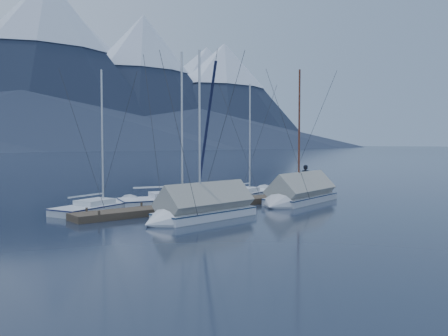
{
  "coord_description": "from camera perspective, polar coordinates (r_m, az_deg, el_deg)",
  "views": [
    {
      "loc": [
        -17.23,
        -19.08,
        3.63
      ],
      "look_at": [
        0.0,
        2.0,
        2.2
      ],
      "focal_mm": 38.0,
      "sensor_mm": 36.0,
      "label": 1
    }
  ],
  "objects": [
    {
      "name": "person",
      "position": [
        32.43,
        9.78,
        -1.23
      ],
      "size": [
        0.68,
        0.79,
        1.84
      ],
      "primitive_type": "imported",
      "rotation": [
        0.0,
        0.0,
        2.01
      ],
      "color": "black",
      "rests_on": "dock"
    },
    {
      "name": "sailboat_open_right",
      "position": [
        32.49,
        3.48,
        -3.15
      ],
      "size": [
        6.54,
        3.7,
        8.34
      ],
      "color": "silver",
      "rests_on": "ground"
    },
    {
      "name": "dock",
      "position": [
        27.45,
        0.0,
        -4.36
      ],
      "size": [
        18.0,
        1.5,
        0.54
      ],
      "color": "#382D23",
      "rests_on": "ground"
    },
    {
      "name": "sailboat_open_left",
      "position": [
        26.77,
        -13.69,
        -4.56
      ],
      "size": [
        6.47,
        3.98,
        8.29
      ],
      "color": "silver",
      "rests_on": "ground"
    },
    {
      "name": "sailboat_covered_near",
      "position": [
        29.05,
        8.84,
        -3.32
      ],
      "size": [
        7.18,
        3.74,
        8.94
      ],
      "color": "silver",
      "rests_on": "ground"
    },
    {
      "name": "mooring_posts",
      "position": [
        27.11,
        -0.82,
        -3.94
      ],
      "size": [
        15.12,
        1.52,
        0.35
      ],
      "color": "#382D23",
      "rests_on": "ground"
    },
    {
      "name": "ground",
      "position": [
        25.96,
        2.81,
        -5.03
      ],
      "size": [
        1000.0,
        1000.0,
        0.0
      ],
      "primitive_type": "plane",
      "color": "black",
      "rests_on": "ground"
    },
    {
      "name": "sailboat_open_mid",
      "position": [
        28.23,
        -4.04,
        -4.04
      ],
      "size": [
        7.72,
        4.0,
        9.83
      ],
      "color": "silver",
      "rests_on": "ground"
    },
    {
      "name": "sailboat_covered_far",
      "position": [
        22.61,
        -3.17,
        -5.13
      ],
      "size": [
        6.44,
        2.76,
        8.8
      ],
      "color": "silver",
      "rests_on": "ground"
    }
  ]
}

